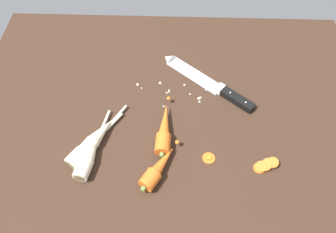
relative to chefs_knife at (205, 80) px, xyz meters
The scene contains 10 objects.
ground_plane 17.32cm from the chefs_knife, 130.62° to the right, with size 120.00×90.00×4.00cm, color #332116.
chefs_knife is the anchor object (origin of this frame).
whole_carrot 23.37cm from the chefs_knife, 121.06° to the right, with size 4.73×20.22×4.20cm.
whole_carrot_second 34.46cm from the chefs_knife, 112.37° to the right, with size 10.37×15.04×4.20cm.
parsnip_front 41.51cm from the chefs_knife, 141.32° to the right, with size 13.51×18.63×4.00cm.
parsnip_mid_left 42.20cm from the chefs_knife, 138.21° to the right, with size 6.86×22.41×4.00cm.
parsnip_mid_right 37.85cm from the chefs_knife, 143.09° to the right, with size 11.73×18.09×4.00cm.
carrot_slice_stack 33.04cm from the chefs_knife, 63.10° to the right, with size 6.59×4.20×2.52cm.
carrot_slice_stray_near 27.46cm from the chefs_knife, 89.53° to the right, with size 3.43×3.43×0.70cm.
mince_crumbs 9.81cm from the chefs_knife, 154.76° to the right, with size 22.25×9.93×0.84cm.
Camera 1 is at (1.81, -57.37, 79.29)cm, focal length 35.51 mm.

